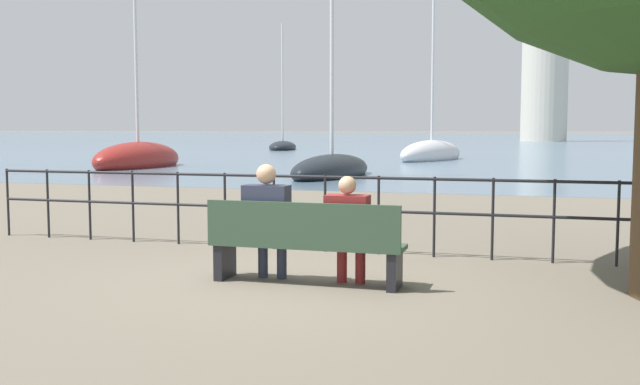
% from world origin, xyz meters
% --- Properties ---
extents(ground_plane, '(1000.00, 1000.00, 0.00)m').
position_xyz_m(ground_plane, '(0.00, 0.00, 0.00)').
color(ground_plane, '#706656').
extents(harbor_water, '(600.00, 300.00, 0.01)m').
position_xyz_m(harbor_water, '(0.00, 161.12, 0.00)').
color(harbor_water, slate).
rests_on(harbor_water, ground_plane).
extents(park_bench, '(2.12, 0.45, 0.90)m').
position_xyz_m(park_bench, '(0.00, -0.07, 0.44)').
color(park_bench, '#334C38').
rests_on(park_bench, ground_plane).
extents(seated_person_left, '(0.50, 0.35, 1.29)m').
position_xyz_m(seated_person_left, '(-0.46, 0.01, 0.71)').
color(seated_person_left, '#2D3347').
rests_on(seated_person_left, ground_plane).
extents(seated_person_right, '(0.46, 0.35, 1.17)m').
position_xyz_m(seated_person_right, '(0.46, 0.01, 0.65)').
color(seated_person_right, maroon).
rests_on(seated_person_right, ground_plane).
extents(promenade_railing, '(11.12, 0.04, 1.05)m').
position_xyz_m(promenade_railing, '(0.00, 1.98, 0.69)').
color(promenade_railing, black).
rests_on(promenade_railing, ground_plane).
extents(sailboat_0, '(2.22, 6.11, 8.00)m').
position_xyz_m(sailboat_0, '(-14.15, 20.23, 0.34)').
color(sailboat_0, maroon).
rests_on(sailboat_0, ground_plane).
extents(sailboat_1, '(2.31, 6.06, 7.91)m').
position_xyz_m(sailboat_1, '(-4.41, 16.75, 0.27)').
color(sailboat_1, black).
rests_on(sailboat_1, ground_plane).
extents(sailboat_2, '(3.57, 6.84, 9.35)m').
position_xyz_m(sailboat_2, '(-2.83, 30.88, 0.35)').
color(sailboat_2, silver).
rests_on(sailboat_2, ground_plane).
extents(sailboat_3, '(2.91, 5.40, 10.25)m').
position_xyz_m(sailboat_3, '(-16.82, 46.52, 0.29)').
color(sailboat_3, black).
rests_on(sailboat_3, ground_plane).
extents(harbor_lighthouse, '(6.02, 6.02, 20.26)m').
position_xyz_m(harbor_lighthouse, '(3.68, 93.39, 9.42)').
color(harbor_lighthouse, beige).
rests_on(harbor_lighthouse, ground_plane).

